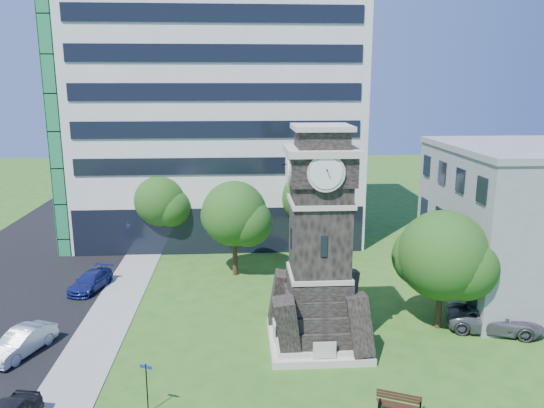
{
  "coord_description": "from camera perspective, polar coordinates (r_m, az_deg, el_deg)",
  "views": [
    {
      "loc": [
        -1.24,
        -25.1,
        14.34
      ],
      "look_at": [
        0.77,
        7.36,
        6.87
      ],
      "focal_mm": 35.0,
      "sensor_mm": 36.0,
      "label": 1
    }
  ],
  "objects": [
    {
      "name": "ground",
      "position": [
        28.94,
        -0.65,
        -16.77
      ],
      "size": [
        160.0,
        160.0,
        0.0
      ],
      "primitive_type": "plane",
      "color": "#285E1A",
      "rests_on": "ground"
    },
    {
      "name": "sidewalk",
      "position": [
        34.34,
        -17.53,
        -12.33
      ],
      "size": [
        3.0,
        70.0,
        0.06
      ],
      "primitive_type": "cube",
      "color": "gray",
      "rests_on": "ground"
    },
    {
      "name": "clock_tower",
      "position": [
        28.89,
        5.1,
        -5.39
      ],
      "size": [
        5.4,
        5.4,
        12.22
      ],
      "color": "beige",
      "rests_on": "ground"
    },
    {
      "name": "office_tall",
      "position": [
        50.98,
        -5.89,
        12.75
      ],
      "size": [
        26.2,
        15.11,
        28.6
      ],
      "color": "white",
      "rests_on": "ground"
    },
    {
      "name": "car_street_mid",
      "position": [
        32.45,
        -25.34,
        -13.28
      ],
      "size": [
        2.85,
        4.4,
        1.37
      ],
      "primitive_type": "imported",
      "rotation": [
        0.0,
        0.0,
        -0.37
      ],
      "color": "#B0B3B8",
      "rests_on": "ground"
    },
    {
      "name": "car_street_north",
      "position": [
        40.02,
        -18.94,
        -7.86
      ],
      "size": [
        2.77,
        4.51,
        1.22
      ],
      "primitive_type": "imported",
      "rotation": [
        0.0,
        0.0,
        -0.27
      ],
      "color": "navy",
      "rests_on": "ground"
    },
    {
      "name": "car_east_lot",
      "position": [
        34.52,
        22.77,
        -11.33
      ],
      "size": [
        5.85,
        3.95,
        1.49
      ],
      "primitive_type": "imported",
      "rotation": [
        0.0,
        0.0,
        1.27
      ],
      "color": "#57575D",
      "rests_on": "ground"
    },
    {
      "name": "park_bench",
      "position": [
        25.53,
        13.56,
        -20.19
      ],
      "size": [
        1.96,
        0.52,
        1.01
      ],
      "rotation": [
        0.0,
        0.0,
        -0.42
      ],
      "color": "black",
      "rests_on": "ground"
    },
    {
      "name": "street_sign",
      "position": [
        25.15,
        -13.33,
        -18.17
      ],
      "size": [
        0.57,
        0.06,
        2.38
      ],
      "rotation": [
        0.0,
        0.0,
        -0.39
      ],
      "color": "black",
      "rests_on": "ground"
    },
    {
      "name": "tree_nw",
      "position": [
        45.9,
        -11.79,
        0.23
      ],
      "size": [
        4.99,
        4.54,
        6.91
      ],
      "rotation": [
        0.0,
        0.0,
        0.01
      ],
      "color": "#332114",
      "rests_on": "ground"
    },
    {
      "name": "tree_nc",
      "position": [
        39.56,
        -3.97,
        -1.31
      ],
      "size": [
        5.37,
        4.88,
        7.26
      ],
      "rotation": [
        0.0,
        0.0,
        -0.35
      ],
      "color": "#332114",
      "rests_on": "ground"
    },
    {
      "name": "tree_ne",
      "position": [
        45.2,
        4.37,
        0.5
      ],
      "size": [
        5.61,
        5.1,
        7.38
      ],
      "rotation": [
        0.0,
        0.0,
        -0.2
      ],
      "color": "#332114",
      "rests_on": "ground"
    },
    {
      "name": "tree_east",
      "position": [
        32.57,
        18.0,
        -5.56
      ],
      "size": [
        5.81,
        5.28,
        7.18
      ],
      "rotation": [
        0.0,
        0.0,
        -0.38
      ],
      "color": "#332114",
      "rests_on": "ground"
    }
  ]
}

